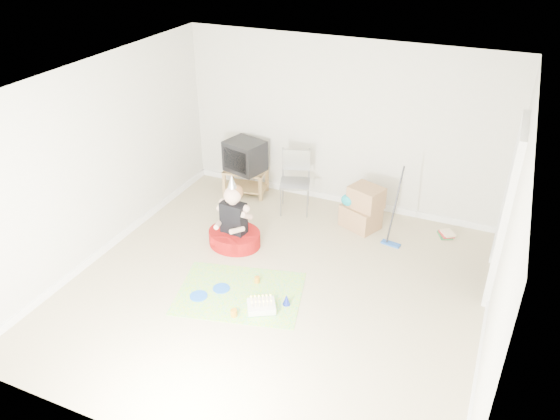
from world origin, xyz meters
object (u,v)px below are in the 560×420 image
at_px(tv_stand, 246,179).
at_px(birthday_cake, 261,307).
at_px(seated_woman, 234,230).
at_px(crt_tv, 245,156).
at_px(cardboard_boxes, 362,208).
at_px(folding_chair, 295,183).

xyz_separation_m(tv_stand, birthday_cake, (1.50, -2.60, -0.21)).
bearing_deg(seated_woman, crt_tv, 110.61).
height_order(cardboard_boxes, birthday_cake, cardboard_boxes).
distance_m(crt_tv, birthday_cake, 3.07).
relative_size(tv_stand, cardboard_boxes, 1.10).
bearing_deg(tv_stand, folding_chair, -13.29).
bearing_deg(cardboard_boxes, birthday_cake, -103.40).
bearing_deg(birthday_cake, tv_stand, 119.99).
relative_size(crt_tv, folding_chair, 0.59).
relative_size(seated_woman, birthday_cake, 2.63).
height_order(crt_tv, cardboard_boxes, crt_tv).
height_order(tv_stand, cardboard_boxes, cardboard_boxes).
bearing_deg(tv_stand, crt_tv, 90.00).
relative_size(tv_stand, crt_tv, 1.27).
bearing_deg(crt_tv, birthday_cake, -44.82).
bearing_deg(cardboard_boxes, seated_woman, -142.09).
distance_m(tv_stand, cardboard_boxes, 2.07).
relative_size(folding_chair, seated_woman, 0.91).
bearing_deg(crt_tv, cardboard_boxes, 7.27).
xyz_separation_m(crt_tv, cardboard_boxes, (2.05, -0.29, -0.35)).
height_order(folding_chair, birthday_cake, folding_chair).
bearing_deg(birthday_cake, folding_chair, 102.76).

